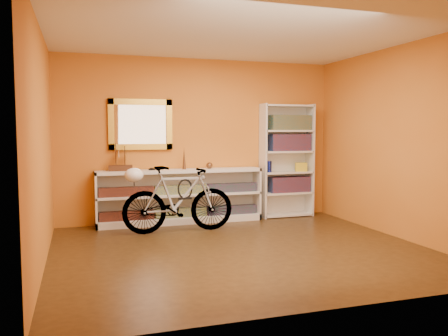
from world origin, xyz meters
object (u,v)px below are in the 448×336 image
object	(u,v)px
bookcase	(287,161)
bicycle	(179,199)
helmet	(134,175)
console_unit	(181,196)

from	to	relation	value
bookcase	bicycle	distance (m)	2.16
bookcase	bicycle	world-z (taller)	bookcase
bookcase	helmet	size ratio (longest dim) A/B	7.26
bicycle	helmet	size ratio (longest dim) A/B	6.22
bookcase	bicycle	size ratio (longest dim) A/B	1.17
bookcase	helmet	bearing A→B (deg)	-166.01
console_unit	bicycle	xyz separation A→B (m)	(-0.17, -0.64, 0.05)
console_unit	bicycle	distance (m)	0.66
console_unit	helmet	xyz separation A→B (m)	(-0.79, -0.63, 0.42)
console_unit	bicycle	size ratio (longest dim) A/B	1.60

